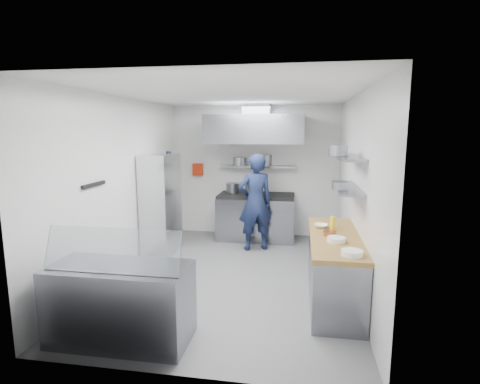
% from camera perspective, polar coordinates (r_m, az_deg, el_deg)
% --- Properties ---
extents(floor, '(5.00, 5.00, 0.00)m').
position_cam_1_polar(floor, '(6.09, -0.94, -12.62)').
color(floor, '#4E4E50').
rests_on(floor, ground).
extents(ceiling, '(5.00, 5.00, 0.00)m').
position_cam_1_polar(ceiling, '(5.66, -1.01, 14.65)').
color(ceiling, silver).
rests_on(ceiling, wall_back).
extents(wall_back, '(3.60, 2.80, 0.02)m').
position_cam_1_polar(wall_back, '(8.16, 2.16, 3.19)').
color(wall_back, white).
rests_on(wall_back, floor).
extents(wall_front, '(3.60, 2.80, 0.02)m').
position_cam_1_polar(wall_front, '(3.33, -8.70, -6.07)').
color(wall_front, white).
rests_on(wall_front, floor).
extents(wall_left, '(2.80, 5.00, 0.02)m').
position_cam_1_polar(wall_left, '(6.28, -17.35, 0.90)').
color(wall_left, white).
rests_on(wall_left, floor).
extents(wall_right, '(2.80, 5.00, 0.02)m').
position_cam_1_polar(wall_right, '(5.68, 17.21, 0.04)').
color(wall_right, white).
rests_on(wall_right, floor).
extents(gas_range, '(1.60, 0.80, 0.90)m').
position_cam_1_polar(gas_range, '(7.92, 2.48, -3.98)').
color(gas_range, gray).
rests_on(gas_range, floor).
extents(cooktop, '(1.57, 0.78, 0.06)m').
position_cam_1_polar(cooktop, '(7.82, 2.50, -0.56)').
color(cooktop, black).
rests_on(cooktop, gas_range).
extents(stock_pot_left, '(0.29, 0.29, 0.20)m').
position_cam_1_polar(stock_pot_left, '(8.03, -1.10, 0.65)').
color(stock_pot_left, slate).
rests_on(stock_pot_left, cooktop).
extents(stock_pot_mid, '(0.32, 0.32, 0.24)m').
position_cam_1_polar(stock_pot_mid, '(7.76, 1.95, 0.49)').
color(stock_pot_mid, slate).
rests_on(stock_pot_mid, cooktop).
extents(over_range_shelf, '(1.60, 0.30, 0.04)m').
position_cam_1_polar(over_range_shelf, '(7.98, 2.74, 3.91)').
color(over_range_shelf, gray).
rests_on(over_range_shelf, wall_back).
extents(shelf_pot_a, '(0.28, 0.28, 0.18)m').
position_cam_1_polar(shelf_pot_a, '(7.87, -0.08, 4.65)').
color(shelf_pot_a, slate).
rests_on(shelf_pot_a, over_range_shelf).
extents(shelf_pot_b, '(0.29, 0.29, 0.22)m').
position_cam_1_polar(shelf_pot_b, '(8.16, 3.95, 4.94)').
color(shelf_pot_b, slate).
rests_on(shelf_pot_b, over_range_shelf).
extents(extractor_hood, '(1.90, 1.15, 0.55)m').
position_cam_1_polar(extractor_hood, '(7.53, 2.42, 9.53)').
color(extractor_hood, gray).
rests_on(extractor_hood, wall_back).
extents(hood_duct, '(0.55, 0.55, 0.24)m').
position_cam_1_polar(hood_duct, '(7.76, 2.64, 12.33)').
color(hood_duct, slate).
rests_on(hood_duct, extractor_hood).
extents(red_firebox, '(0.22, 0.10, 0.26)m').
position_cam_1_polar(red_firebox, '(8.35, -6.45, 3.42)').
color(red_firebox, red).
rests_on(red_firebox, wall_back).
extents(chef, '(0.80, 0.68, 1.85)m').
position_cam_1_polar(chef, '(7.12, 2.33, -1.58)').
color(chef, '#141D3D').
rests_on(chef, floor).
extents(wire_rack, '(0.50, 0.90, 1.85)m').
position_cam_1_polar(wire_rack, '(7.07, -11.94, -1.88)').
color(wire_rack, silver).
rests_on(wire_rack, floor).
extents(rack_bin_a, '(0.17, 0.22, 0.19)m').
position_cam_1_polar(rack_bin_a, '(7.25, -11.42, -2.59)').
color(rack_bin_a, white).
rests_on(rack_bin_a, wire_rack).
extents(rack_bin_b, '(0.16, 0.20, 0.18)m').
position_cam_1_polar(rack_bin_b, '(7.46, -10.69, 1.67)').
color(rack_bin_b, yellow).
rests_on(rack_bin_b, wire_rack).
extents(rack_jar, '(0.10, 0.10, 0.18)m').
position_cam_1_polar(rack_jar, '(7.26, -10.79, 5.43)').
color(rack_jar, black).
rests_on(rack_jar, wire_rack).
extents(knife_strip, '(0.04, 0.55, 0.05)m').
position_cam_1_polar(knife_strip, '(5.47, -21.39, 1.06)').
color(knife_strip, black).
rests_on(knife_strip, wall_left).
extents(prep_counter_base, '(0.62, 2.00, 0.84)m').
position_cam_1_polar(prep_counter_base, '(5.31, 14.08, -11.42)').
color(prep_counter_base, gray).
rests_on(prep_counter_base, floor).
extents(prep_counter_top, '(0.65, 2.04, 0.06)m').
position_cam_1_polar(prep_counter_top, '(5.17, 14.28, -6.75)').
color(prep_counter_top, olive).
rests_on(prep_counter_top, prep_counter_base).
extents(plate_stack_a, '(0.24, 0.24, 0.06)m').
position_cam_1_polar(plate_stack_a, '(4.41, 16.71, -8.87)').
color(plate_stack_a, white).
rests_on(plate_stack_a, prep_counter_top).
extents(plate_stack_b, '(0.23, 0.23, 0.06)m').
position_cam_1_polar(plate_stack_b, '(4.87, 14.46, -7.03)').
color(plate_stack_b, white).
rests_on(plate_stack_b, prep_counter_top).
extents(copper_pan, '(0.18, 0.18, 0.06)m').
position_cam_1_polar(copper_pan, '(5.13, 13.52, -6.14)').
color(copper_pan, '#BC5B35').
rests_on(copper_pan, prep_counter_top).
extents(squeeze_bottle, '(0.06, 0.06, 0.18)m').
position_cam_1_polar(squeeze_bottle, '(5.46, 13.91, -4.56)').
color(squeeze_bottle, yellow).
rests_on(squeeze_bottle, prep_counter_top).
extents(mixing_bowl, '(0.24, 0.24, 0.05)m').
position_cam_1_polar(mixing_bowl, '(5.52, 12.17, -5.06)').
color(mixing_bowl, white).
rests_on(mixing_bowl, prep_counter_top).
extents(wall_shelf_lower, '(0.30, 1.30, 0.04)m').
position_cam_1_polar(wall_shelf_lower, '(5.35, 15.99, 0.62)').
color(wall_shelf_lower, gray).
rests_on(wall_shelf_lower, wall_right).
extents(wall_shelf_upper, '(0.30, 1.30, 0.04)m').
position_cam_1_polar(wall_shelf_upper, '(5.30, 16.20, 5.11)').
color(wall_shelf_upper, gray).
rests_on(wall_shelf_upper, wall_right).
extents(shelf_pot_c, '(0.21, 0.21, 0.10)m').
position_cam_1_polar(shelf_pot_c, '(5.03, 15.00, 0.94)').
color(shelf_pot_c, slate).
rests_on(shelf_pot_c, wall_shelf_lower).
extents(shelf_pot_d, '(0.26, 0.26, 0.14)m').
position_cam_1_polar(shelf_pot_d, '(5.29, 14.76, 6.14)').
color(shelf_pot_d, slate).
rests_on(shelf_pot_d, wall_shelf_upper).
extents(display_case, '(1.50, 0.70, 0.85)m').
position_cam_1_polar(display_case, '(4.43, -17.69, -15.85)').
color(display_case, gray).
rests_on(display_case, floor).
extents(display_glass, '(1.47, 0.19, 0.42)m').
position_cam_1_polar(display_glass, '(4.10, -18.90, -8.32)').
color(display_glass, silver).
rests_on(display_glass, display_case).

